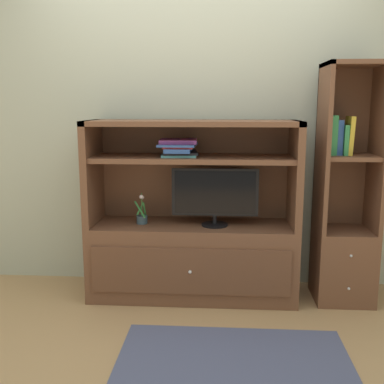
{
  "coord_description": "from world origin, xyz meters",
  "views": [
    {
      "loc": [
        0.22,
        -2.87,
        1.42
      ],
      "look_at": [
        0.0,
        0.35,
        0.8
      ],
      "focal_mm": 42.74,
      "sensor_mm": 36.0,
      "label": 1
    }
  ],
  "objects_px": {
    "tv_monitor": "(215,195)",
    "bookshelf_tall": "(345,223)",
    "media_console": "(193,239)",
    "upright_book_row": "(340,137)",
    "potted_plant": "(142,216)",
    "magazine_stack": "(179,148)"
  },
  "relations": [
    {
      "from": "bookshelf_tall",
      "to": "potted_plant",
      "type": "bearing_deg",
      "value": -179.07
    },
    {
      "from": "potted_plant",
      "to": "magazine_stack",
      "type": "height_order",
      "value": "magazine_stack"
    },
    {
      "from": "tv_monitor",
      "to": "bookshelf_tall",
      "type": "height_order",
      "value": "bookshelf_tall"
    },
    {
      "from": "potted_plant",
      "to": "upright_book_row",
      "type": "relative_size",
      "value": 0.84
    },
    {
      "from": "magazine_stack",
      "to": "upright_book_row",
      "type": "distance_m",
      "value": 1.14
    },
    {
      "from": "potted_plant",
      "to": "magazine_stack",
      "type": "bearing_deg",
      "value": 3.31
    },
    {
      "from": "media_console",
      "to": "upright_book_row",
      "type": "xyz_separation_m",
      "value": [
        1.04,
        -0.01,
        0.77
      ]
    },
    {
      "from": "media_console",
      "to": "potted_plant",
      "type": "bearing_deg",
      "value": -177.16
    },
    {
      "from": "potted_plant",
      "to": "bookshelf_tall",
      "type": "distance_m",
      "value": 1.48
    },
    {
      "from": "tv_monitor",
      "to": "potted_plant",
      "type": "height_order",
      "value": "tv_monitor"
    },
    {
      "from": "magazine_stack",
      "to": "tv_monitor",
      "type": "bearing_deg",
      "value": -8.17
    },
    {
      "from": "upright_book_row",
      "to": "potted_plant",
      "type": "bearing_deg",
      "value": -179.48
    },
    {
      "from": "tv_monitor",
      "to": "bookshelf_tall",
      "type": "distance_m",
      "value": 0.97
    },
    {
      "from": "media_console",
      "to": "bookshelf_tall",
      "type": "relative_size",
      "value": 0.89
    },
    {
      "from": "media_console",
      "to": "bookshelf_tall",
      "type": "xyz_separation_m",
      "value": [
        1.11,
        0.01,
        0.14
      ]
    },
    {
      "from": "media_console",
      "to": "tv_monitor",
      "type": "distance_m",
      "value": 0.39
    },
    {
      "from": "bookshelf_tall",
      "to": "upright_book_row",
      "type": "xyz_separation_m",
      "value": [
        -0.07,
        -0.01,
        0.63
      ]
    },
    {
      "from": "potted_plant",
      "to": "upright_book_row",
      "type": "xyz_separation_m",
      "value": [
        1.41,
        0.01,
        0.59
      ]
    },
    {
      "from": "media_console",
      "to": "upright_book_row",
      "type": "relative_size",
      "value": 5.55
    },
    {
      "from": "bookshelf_tall",
      "to": "upright_book_row",
      "type": "relative_size",
      "value": 6.23
    },
    {
      "from": "tv_monitor",
      "to": "upright_book_row",
      "type": "bearing_deg",
      "value": 2.29
    },
    {
      "from": "upright_book_row",
      "to": "magazine_stack",
      "type": "bearing_deg",
      "value": 179.85
    }
  ]
}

